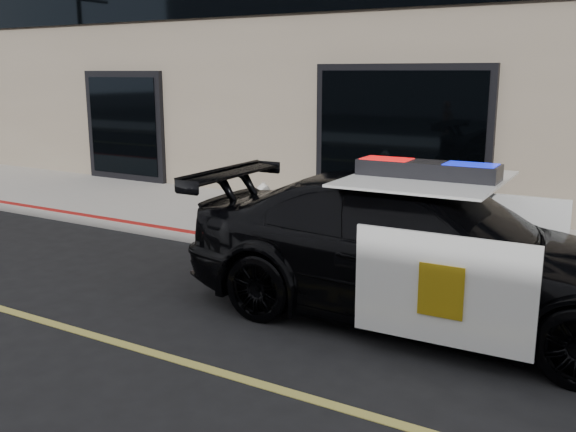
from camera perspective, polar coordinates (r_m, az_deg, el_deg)
The scene contains 4 objects.
ground at distance 6.14m, azimuth -5.98°, elevation -13.73°, with size 120.00×120.00×0.00m, color black.
sidewalk_n at distance 10.53m, azimuth 11.34°, elevation -2.14°, with size 60.00×3.50×0.15m, color gray.
police_car at distance 7.26m, azimuth 11.98°, elevation -2.94°, with size 2.69×5.60×1.79m.
fire_hydrant at distance 10.55m, azimuth -2.23°, elevation 0.66°, with size 0.37×0.51×0.81m.
Camera 1 is at (3.34, -4.38, 2.73)m, focal length 40.00 mm.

